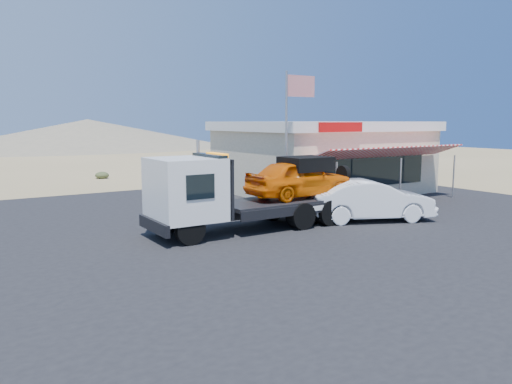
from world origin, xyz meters
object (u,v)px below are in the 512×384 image
(flagpole, at_px, (291,125))
(white_sedan, at_px, (370,200))
(tow_truck, at_px, (257,188))
(jerky_store, at_px, (322,156))

(flagpole, bearing_deg, white_sedan, -63.23)
(white_sedan, relative_size, flagpole, 0.82)
(tow_truck, distance_m, flagpole, 4.21)
(tow_truck, xyz_separation_m, flagpole, (2.97, 1.96, 2.24))
(white_sedan, relative_size, jerky_store, 0.47)
(tow_truck, height_order, jerky_store, jerky_store)
(white_sedan, distance_m, jerky_store, 8.70)
(jerky_store, relative_size, flagpole, 1.73)
(tow_truck, xyz_separation_m, white_sedan, (4.58, -1.23, -0.70))
(white_sedan, bearing_deg, jerky_store, -4.02)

